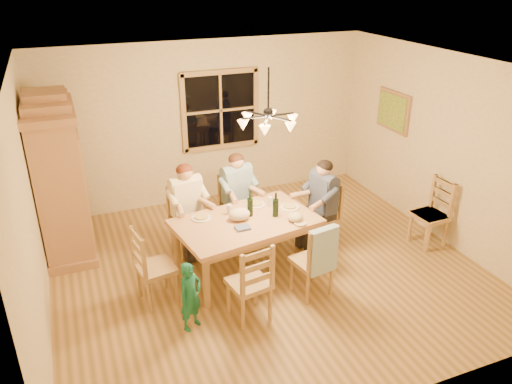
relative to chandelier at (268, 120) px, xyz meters
name	(u,v)px	position (x,y,z in m)	size (l,w,h in m)	color
floor	(267,268)	(0.00, 0.00, -2.08)	(5.50, 5.50, 0.00)	olive
ceiling	(269,67)	(0.00, 0.00, 0.62)	(5.50, 5.00, 0.02)	white
wall_back	(209,123)	(0.00, 2.50, -0.73)	(5.50, 0.02, 2.70)	beige
wall_left	(29,214)	(-2.75, 0.00, -0.73)	(0.02, 5.00, 2.70)	beige
wall_right	(444,149)	(2.75, 0.00, -0.73)	(0.02, 5.00, 2.70)	beige
window	(220,110)	(0.20, 2.47, -0.53)	(1.30, 0.06, 1.30)	black
painting	(393,111)	(2.71, 1.20, -0.48)	(0.06, 0.78, 0.64)	#966841
chandelier	(268,120)	(0.00, 0.00, 0.00)	(0.77, 0.68, 0.71)	black
armoire	(60,181)	(-2.42, 1.56, -1.02)	(0.66, 1.40, 2.30)	#966841
dining_table	(246,227)	(-0.27, 0.07, -1.42)	(1.94, 1.37, 0.76)	tan
chair_far_left	(189,232)	(-0.85, 0.83, -1.77)	(0.50, 0.49, 0.99)	#A27B47
chair_far_right	(238,219)	(-0.07, 0.96, -1.77)	(0.50, 0.49, 0.99)	#A27B47
chair_near_left	(249,294)	(-0.58, -0.84, -1.77)	(0.50, 0.49, 0.99)	#A27B47
chair_near_right	(311,271)	(0.30, -0.70, -1.77)	(0.50, 0.49, 0.99)	#A27B47
chair_end_left	(157,278)	(-1.50, -0.13, -1.77)	(0.49, 0.50, 0.99)	#A27B47
chair_end_right	(320,227)	(0.95, 0.27, -1.77)	(0.49, 0.50, 0.99)	#A27B47
adult_woman	(186,198)	(-0.85, 0.83, -1.24)	(0.44, 0.48, 0.87)	#F3E4BB
adult_plaid_man	(237,186)	(-0.07, 0.96, -1.24)	(0.44, 0.48, 0.87)	#306585
adult_slate_man	(322,194)	(0.95, 0.27, -1.24)	(0.48, 0.44, 0.87)	#3A425D
towel	(323,251)	(0.33, -0.88, -1.38)	(0.38, 0.10, 0.58)	#98B6CD
wine_bottle_a	(250,204)	(-0.17, 0.16, -1.15)	(0.08, 0.08, 0.33)	black
wine_bottle_b	(276,205)	(0.13, 0.03, -1.15)	(0.08, 0.08, 0.33)	black
plate_woman	(201,218)	(-0.79, 0.32, -1.31)	(0.26, 0.26, 0.02)	white
plate_plaid	(256,205)	(0.01, 0.43, -1.31)	(0.26, 0.26, 0.02)	white
plate_slate	(289,207)	(0.40, 0.18, -1.31)	(0.26, 0.26, 0.02)	white
wine_glass_a	(229,210)	(-0.41, 0.30, -1.25)	(0.06, 0.06, 0.14)	silver
wine_glass_b	(270,202)	(0.18, 0.32, -1.25)	(0.06, 0.06, 0.14)	silver
cap	(295,217)	(0.31, -0.19, -1.26)	(0.20, 0.20, 0.11)	#C8B385
napkin	(243,228)	(-0.39, -0.14, -1.30)	(0.18, 0.14, 0.03)	#54629A
cloth_bundle	(239,214)	(-0.34, 0.11, -1.24)	(0.28, 0.22, 0.15)	#CCB594
child	(191,296)	(-1.25, -0.78, -1.66)	(0.30, 0.20, 0.83)	#176A50
chair_spare_front	(428,224)	(2.45, -0.24, -1.77)	(0.43, 0.45, 0.99)	#A27B47
chair_spare_back	(429,225)	(2.45, -0.26, -1.77)	(0.46, 0.48, 0.99)	#A27B47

